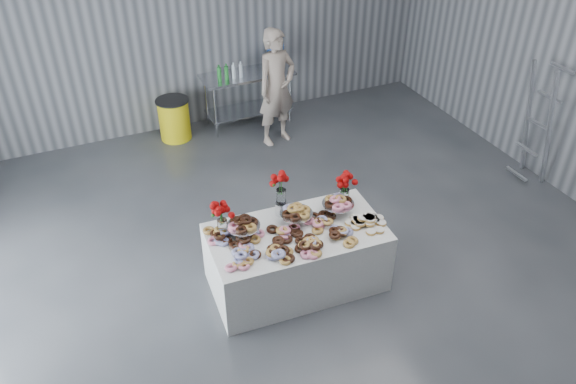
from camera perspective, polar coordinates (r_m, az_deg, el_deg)
name	(u,v)px	position (r m, az deg, el deg)	size (l,w,h in m)	color
ground	(321,293)	(6.42, 3.39, -10.18)	(9.00, 9.00, 0.00)	#34373C
room_walls	(299,75)	(4.85, 1.15, 11.82)	(8.04, 9.04, 4.02)	gray
display_table	(297,258)	(6.28, 0.88, -6.67)	(1.90, 1.00, 0.75)	white
prep_table	(248,89)	(9.42, -4.09, 10.36)	(1.50, 0.60, 0.90)	silver
donut_mounds	(299,231)	(5.97, 1.11, -3.96)	(1.80, 0.80, 0.09)	#BC9544
cake_stand_left	(243,224)	(5.92, -4.58, -3.29)	(0.36, 0.36, 0.17)	silver
cake_stand_mid	(296,212)	(6.07, 0.84, -2.05)	(0.36, 0.36, 0.17)	silver
cake_stand_right	(338,202)	(6.24, 5.13, -1.06)	(0.36, 0.36, 0.17)	silver
danish_pile	(366,220)	(6.15, 7.95, -2.85)	(0.48, 0.48, 0.11)	white
bouquet_left	(221,211)	(5.87, -6.80, -1.94)	(0.26, 0.26, 0.42)	white
bouquet_right	(345,181)	(6.31, 5.86, 1.12)	(0.26, 0.26, 0.42)	white
bouquet_center	(281,186)	(6.05, -0.71, 0.62)	(0.26, 0.26, 0.57)	silver
water_jug	(275,54)	(9.38, -1.28, 13.85)	(0.28, 0.28, 0.55)	#3C6BCC
drink_bottles	(230,71)	(9.07, -5.91, 12.13)	(0.54, 0.08, 0.27)	#268C33
person	(277,88)	(8.74, -1.16, 10.56)	(0.67, 0.44, 1.84)	#CC8C93
trash_barrel	(174,119)	(9.24, -11.47, 7.27)	(0.53, 0.53, 0.68)	yellow
stepladder	(538,124)	(8.49, 24.07, 6.36)	(0.24, 0.45, 1.78)	silver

